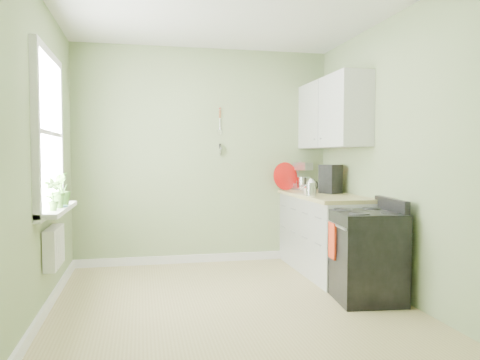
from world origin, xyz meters
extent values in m
cube|color=tan|center=(0.00, 0.00, -0.01)|extent=(3.20, 3.60, 0.02)
cube|color=white|center=(0.00, 0.00, 2.71)|extent=(3.20, 3.60, 0.02)
cube|color=#8B9D6B|center=(0.00, 1.81, 1.35)|extent=(3.20, 0.02, 2.70)
cube|color=#8B9D6B|center=(-1.61, 0.00, 1.35)|extent=(0.02, 3.60, 2.70)
cube|color=#8B9D6B|center=(1.61, 0.00, 1.35)|extent=(0.02, 3.60, 2.70)
cube|color=silver|center=(1.30, 1.00, 0.43)|extent=(0.60, 1.60, 0.87)
cube|color=#CABB7B|center=(1.29, 1.00, 0.89)|extent=(0.64, 1.60, 0.04)
cube|color=silver|center=(1.43, 1.10, 1.85)|extent=(0.35, 1.40, 0.80)
cube|color=white|center=(-1.59, 0.30, 1.55)|extent=(0.02, 1.00, 1.30)
cube|color=white|center=(-1.57, 0.30, 2.24)|extent=(0.06, 1.14, 0.07)
cube|color=white|center=(-1.57, 0.30, 0.86)|extent=(0.06, 1.14, 0.07)
cube|color=white|center=(-1.57, 0.30, 1.55)|extent=(0.04, 1.00, 0.04)
cube|color=white|center=(-1.51, 0.30, 0.88)|extent=(0.18, 1.14, 0.04)
cube|color=white|center=(-1.54, 0.25, 0.55)|extent=(0.12, 0.50, 0.35)
cylinder|color=#CABB7B|center=(0.20, 1.78, 1.88)|extent=(0.02, 0.02, 0.10)
cylinder|color=silver|center=(0.20, 1.78, 1.76)|extent=(0.01, 0.01, 0.16)
cylinder|color=silver|center=(0.20, 1.78, 1.42)|extent=(0.01, 0.14, 0.14)
cube|color=black|center=(1.27, -0.07, 0.40)|extent=(0.65, 0.74, 0.80)
cube|color=black|center=(1.27, -0.07, 0.82)|extent=(0.65, 0.74, 0.03)
cube|color=black|center=(1.53, -0.07, 0.89)|extent=(0.13, 0.68, 0.12)
cylinder|color=#B2B2B7|center=(0.98, -0.07, 0.71)|extent=(0.08, 0.55, 0.02)
cube|color=#A62C13|center=(0.98, 0.02, 0.55)|extent=(0.04, 0.20, 0.34)
cube|color=#B2B2B7|center=(1.27, 1.72, 0.95)|extent=(0.30, 0.35, 0.08)
cube|color=#B2B2B7|center=(1.27, 1.85, 1.09)|extent=(0.14, 0.12, 0.22)
cube|color=#B2B2B7|center=(1.27, 1.74, 1.22)|extent=(0.24, 0.33, 0.10)
sphere|color=#B2B2B7|center=(1.27, 1.85, 1.25)|extent=(0.12, 0.12, 0.12)
cylinder|color=silver|center=(1.27, 1.66, 1.01)|extent=(0.17, 0.17, 0.14)
cylinder|color=silver|center=(1.05, 0.78, 0.99)|extent=(0.11, 0.11, 0.15)
cone|color=silver|center=(1.05, 0.78, 1.08)|extent=(0.11, 0.11, 0.04)
cylinder|color=silver|center=(0.97, 0.78, 1.01)|extent=(0.11, 0.03, 0.08)
cube|color=black|center=(1.41, 1.09, 1.08)|extent=(0.27, 0.27, 0.34)
cylinder|color=black|center=(1.38, 1.09, 0.98)|extent=(0.11, 0.11, 0.12)
cylinder|color=red|center=(1.05, 1.72, 1.09)|extent=(0.36, 0.17, 0.36)
cylinder|color=beige|center=(1.09, 1.02, 0.95)|extent=(0.08, 0.08, 0.08)
cylinder|color=red|center=(1.09, 1.02, 0.99)|extent=(0.08, 0.08, 0.01)
imported|color=#477A2B|center=(-1.50, 0.00, 1.04)|extent=(0.17, 0.15, 0.27)
imported|color=#477A2B|center=(-1.50, 0.22, 1.05)|extent=(0.17, 0.20, 0.30)
imported|color=#477A2B|center=(-1.50, 0.45, 1.05)|extent=(0.20, 0.20, 0.30)
camera|label=1|loc=(-0.78, -4.08, 1.35)|focal=35.00mm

